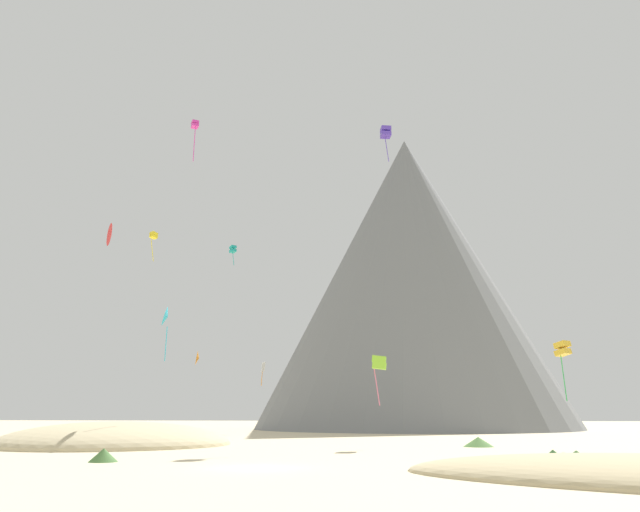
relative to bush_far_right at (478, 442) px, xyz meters
name	(u,v)px	position (x,y,z in m)	size (l,w,h in m)	color
ground_plane	(254,468)	(-15.14, -23.67, -0.43)	(400.00, 400.00, 0.00)	beige
dune_foreground_left	(115,445)	(-33.11, -1.38, -0.43)	(21.95, 19.84, 4.34)	#CCBA8E
bush_far_right	(478,442)	(0.00, 0.00, 0.00)	(2.72, 2.72, 0.86)	#568442
bush_mid_center	(577,454)	(4.54, -14.26, -0.16)	(1.50, 1.50, 0.54)	#477238
bush_near_right	(554,460)	(1.03, -22.92, 0.09)	(2.46, 2.46, 1.04)	#386633
bush_far_left	(104,455)	(-25.35, -20.53, -0.02)	(1.79, 1.79, 0.82)	#477238
rock_massif	(403,285)	(-4.95, 63.85, 27.06)	(81.09, 81.09, 58.34)	slate
kite_yellow_mid	(154,236)	(-38.25, 17.08, 25.14)	(1.13, 1.14, 4.00)	yellow
kite_indigo_high	(386,132)	(-7.45, 12.57, 36.18)	(1.42, 1.44, 4.61)	#5138B2
kite_gold_low	(563,349)	(7.05, -3.61, 7.77)	(1.51, 1.51, 5.03)	gold
kite_red_mid	(110,235)	(-33.54, -5.10, 18.83)	(1.55, 1.94, 2.20)	red
kite_cyan_low	(166,317)	(-29.07, -1.14, 11.51)	(1.33, 2.04, 5.24)	#33BCDB
kite_teal_high	(233,249)	(-31.80, 33.56, 27.38)	(1.26, 1.26, 3.16)	teal
kite_magenta_high	(195,126)	(-29.12, 4.47, 34.38)	(1.05, 1.07, 4.91)	#D1339E
kite_orange_low	(198,358)	(-34.68, 27.28, 9.97)	(1.14, 2.10, 2.03)	orange
kite_lime_low	(379,363)	(-8.57, -3.39, 6.77)	(1.29, 1.23, 4.30)	#8CD133
kite_white_low	(263,369)	(-26.66, 34.01, 8.84)	(0.64, 0.99, 3.52)	white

